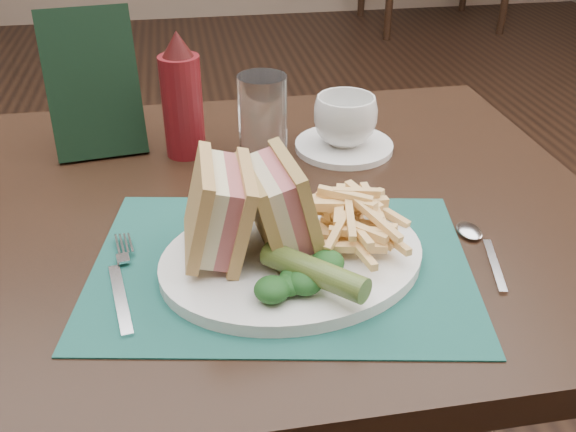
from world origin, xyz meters
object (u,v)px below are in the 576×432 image
(sandwich_half_a, at_px, (199,211))
(drinking_glass, at_px, (263,120))
(coffee_cup, at_px, (345,120))
(placemat, at_px, (281,265))
(sandwich_half_b, at_px, (260,206))
(saucer, at_px, (344,146))
(ketchup_bottle, at_px, (182,95))
(check_presenter, at_px, (93,84))
(plate, at_px, (293,258))
(table_main, at_px, (267,401))

(sandwich_half_a, bearing_deg, drinking_glass, 68.80)
(coffee_cup, distance_m, drinking_glass, 0.13)
(placemat, xyz_separation_m, sandwich_half_b, (-0.02, 0.01, 0.07))
(placemat, distance_m, coffee_cup, 0.32)
(sandwich_half_b, distance_m, coffee_cup, 0.32)
(saucer, relative_size, ketchup_bottle, 0.81)
(placemat, relative_size, check_presenter, 1.96)
(plate, distance_m, coffee_cup, 0.32)
(sandwich_half_a, xyz_separation_m, sandwich_half_b, (0.07, 0.00, -0.00))
(plate, relative_size, drinking_glass, 2.31)
(placemat, height_order, check_presenter, check_presenter)
(placemat, bearing_deg, sandwich_half_b, 145.20)
(ketchup_bottle, xyz_separation_m, check_presenter, (-0.13, 0.04, 0.01))
(table_main, xyz_separation_m, check_presenter, (-0.22, 0.20, 0.48))
(table_main, xyz_separation_m, sandwich_half_a, (-0.09, -0.13, 0.45))
(sandwich_half_b, bearing_deg, ketchup_bottle, 97.12)
(placemat, xyz_separation_m, sandwich_half_a, (-0.09, 0.01, 0.07))
(sandwich_half_a, distance_m, coffee_cup, 0.36)
(saucer, xyz_separation_m, ketchup_bottle, (-0.24, 0.03, 0.09))
(sandwich_half_a, bearing_deg, sandwich_half_b, 1.45)
(table_main, distance_m, coffee_cup, 0.47)
(table_main, distance_m, sandwich_half_b, 0.47)
(coffee_cup, relative_size, ketchup_bottle, 0.51)
(table_main, distance_m, check_presenter, 0.56)
(placemat, height_order, plate, plate)
(coffee_cup, bearing_deg, drinking_glass, -171.79)
(saucer, height_order, check_presenter, check_presenter)
(placemat, xyz_separation_m, ketchup_bottle, (-0.09, 0.31, 0.09))
(sandwich_half_a, bearing_deg, placemat, -7.89)
(plate, xyz_separation_m, drinking_glass, (0.00, 0.27, 0.06))
(ketchup_bottle, bearing_deg, placemat, -73.19)
(drinking_glass, xyz_separation_m, ketchup_bottle, (-0.11, 0.04, 0.03))
(coffee_cup, distance_m, check_presenter, 0.37)
(sandwich_half_b, xyz_separation_m, saucer, (0.16, 0.27, -0.07))
(drinking_glass, height_order, check_presenter, check_presenter)
(coffee_cup, height_order, drinking_glass, drinking_glass)
(table_main, bearing_deg, coffee_cup, 43.44)
(saucer, height_order, ketchup_bottle, ketchup_bottle)
(sandwich_half_a, relative_size, coffee_cup, 1.18)
(sandwich_half_b, height_order, saucer, sandwich_half_b)
(saucer, bearing_deg, sandwich_half_b, -121.26)
(table_main, xyz_separation_m, placemat, (0.00, -0.15, 0.38))
(ketchup_bottle, bearing_deg, table_main, -60.70)
(plate, xyz_separation_m, saucer, (0.13, 0.29, -0.00))
(plate, bearing_deg, sandwich_half_b, 144.17)
(sandwich_half_b, bearing_deg, drinking_glass, 74.72)
(check_presenter, bearing_deg, sandwich_half_b, -66.62)
(coffee_cup, bearing_deg, sandwich_half_b, -121.26)
(table_main, relative_size, coffee_cup, 9.45)
(plate, distance_m, saucer, 0.32)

